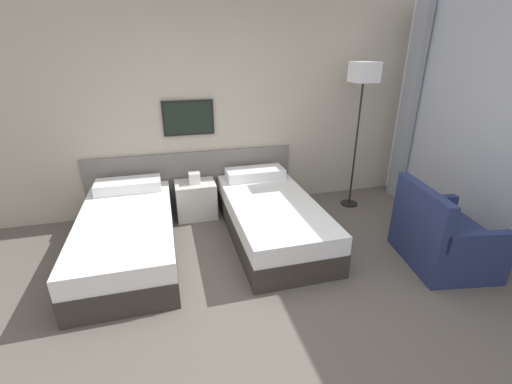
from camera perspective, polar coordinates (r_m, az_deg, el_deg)
ground_plane at (r=3.13m, az=4.82°, el=-19.01°), size 16.00×16.00×0.00m
wall_headboard at (r=4.61m, az=-4.88°, el=13.11°), size 10.00×0.10×2.70m
bed_near_door at (r=3.93m, az=-20.63°, el=-6.65°), size 0.96×1.98×0.59m
bed_near_window at (r=4.06m, az=2.51°, el=-4.12°), size 0.96×1.98×0.59m
nightstand at (r=4.57m, az=-9.97°, el=-1.16°), size 0.51×0.40×0.61m
floor_lamp at (r=4.69m, az=17.43°, el=17.07°), size 0.30×0.30×1.92m
armchair at (r=4.03m, az=28.55°, el=-6.94°), size 0.90×1.01×0.85m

